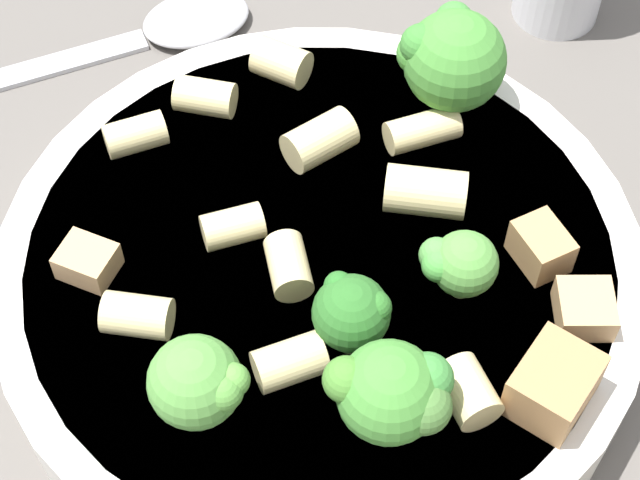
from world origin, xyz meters
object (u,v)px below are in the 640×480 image
object	(u,v)px
broccoli_floret_0	(393,393)
broccoli_floret_2	(198,383)
rigatoni_2	(290,362)
rigatoni_5	(425,192)
rigatoni_6	(465,394)
chicken_chunk_3	(585,309)
broccoli_floret_4	(450,58)
rigatoni_1	(135,135)
rigatoni_10	(284,261)
chicken_chunk_2	(88,261)
broccoli_floret_3	(351,312)
chicken_chunk_1	(541,247)
rigatoni_4	(137,316)
rigatoni_7	(281,63)
pasta_bowl	(320,276)
chicken_chunk_0	(554,385)
rigatoni_0	(205,97)
rigatoni_8	(320,140)
rigatoni_3	(233,227)
spoon	(154,32)
broccoli_floret_1	(459,264)
rigatoni_9	(422,130)

from	to	relation	value
broccoli_floret_0	broccoli_floret_2	xyz separation A→B (m)	(0.04, -0.04, 0.00)
rigatoni_2	rigatoni_5	distance (m)	0.08
rigatoni_6	chicken_chunk_3	xyz separation A→B (m)	(-0.05, 0.00, -0.00)
broccoli_floret_4	rigatoni_1	world-z (taller)	broccoli_floret_4
rigatoni_10	chicken_chunk_2	xyz separation A→B (m)	(0.05, -0.04, -0.00)
broccoli_floret_3	chicken_chunk_1	distance (m)	0.08
rigatoni_6	broccoli_floret_4	bearing A→B (deg)	-130.50
broccoli_floret_3	rigatoni_4	bearing A→B (deg)	-42.86
rigatoni_7	rigatoni_10	size ratio (longest dim) A/B	0.97
broccoli_floret_2	chicken_chunk_1	size ratio (longest dim) A/B	1.87
pasta_bowl	chicken_chunk_0	xyz separation A→B (m)	(-0.02, 0.09, 0.02)
chicken_chunk_2	rigatoni_4	bearing A→B (deg)	91.52
rigatoni_0	rigatoni_10	world-z (taller)	same
broccoli_floret_0	broccoli_floret_4	size ratio (longest dim) A/B	0.88
rigatoni_8	rigatoni_6	bearing A→B (deg)	74.42
broccoli_floret_3	rigatoni_8	bearing A→B (deg)	-121.91
pasta_bowl	rigatoni_3	bearing A→B (deg)	-53.98
pasta_bowl	rigatoni_7	world-z (taller)	rigatoni_7
rigatoni_1	rigatoni_10	world-z (taller)	same
rigatoni_0	chicken_chunk_2	size ratio (longest dim) A/B	1.22
broccoli_floret_0	rigatoni_5	distance (m)	0.09
broccoli_floret_2	rigatoni_7	size ratio (longest dim) A/B	1.80
chicken_chunk_0	chicken_chunk_1	distance (m)	0.06
rigatoni_5	chicken_chunk_2	world-z (taller)	rigatoni_5
broccoli_floret_2	rigatoni_10	xyz separation A→B (m)	(-0.05, -0.03, -0.02)
rigatoni_7	spoon	distance (m)	0.09
rigatoni_8	broccoli_floret_2	bearing A→B (deg)	32.33
rigatoni_3	rigatoni_5	distance (m)	0.07
broccoli_floret_3	rigatoni_7	xyz separation A→B (m)	(-0.06, -0.11, -0.01)
broccoli_floret_1	rigatoni_8	xyz separation A→B (m)	(-0.00, -0.08, -0.01)
rigatoni_0	chicken_chunk_2	bearing A→B (deg)	25.32
broccoli_floret_2	spoon	bearing A→B (deg)	-118.56
rigatoni_9	chicken_chunk_1	distance (m)	0.07
rigatoni_5	chicken_chunk_3	bearing A→B (deg)	98.00
broccoli_floret_3	chicken_chunk_3	world-z (taller)	broccoli_floret_3
broccoli_floret_0	chicken_chunk_1	xyz separation A→B (m)	(-0.08, -0.02, -0.01)
broccoli_floret_0	chicken_chunk_2	bearing A→B (deg)	-69.18
pasta_bowl	rigatoni_10	size ratio (longest dim) A/B	10.84
broccoli_floret_1	rigatoni_8	distance (m)	0.08
broccoli_floret_2	chicken_chunk_3	size ratio (longest dim) A/B	1.89
broccoli_floret_2	rigatoni_0	distance (m)	0.13
broccoli_floret_3	rigatoni_0	size ratio (longest dim) A/B	1.32
broccoli_floret_2	broccoli_floret_1	bearing A→B (deg)	171.08
broccoli_floret_1	broccoli_floret_2	world-z (taller)	broccoli_floret_2
rigatoni_3	rigatoni_6	xyz separation A→B (m)	(-0.02, 0.10, 0.00)
rigatoni_8	chicken_chunk_2	world-z (taller)	rigatoni_8
broccoli_floret_1	rigatoni_6	size ratio (longest dim) A/B	1.35
pasta_bowl	broccoli_floret_4	distance (m)	0.10
broccoli_floret_1	broccoli_floret_4	xyz separation A→B (m)	(-0.06, -0.07, 0.01)
rigatoni_9	rigatoni_1	bearing A→B (deg)	-37.85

